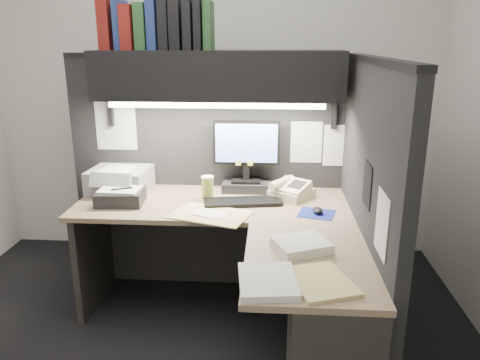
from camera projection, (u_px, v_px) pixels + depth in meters
The scene contains 22 objects.
floor at pixel (185, 356), 2.63m from camera, with size 3.50×3.50×0.00m, color black.
wall_back at pixel (213, 88), 3.68m from camera, with size 3.50×0.04×2.70m, color white.
wall_front at pixel (2, 255), 0.81m from camera, with size 3.50×0.04×2.70m, color white.
partition_back at pixel (209, 175), 3.29m from camera, with size 1.90×0.06×1.60m, color black.
partition_right at pixel (366, 216), 2.51m from camera, with size 0.06×1.50×1.60m, color black.
desk at pixel (261, 289), 2.48m from camera, with size 1.70×1.53×0.73m.
overhead_shelf at pixel (218, 75), 2.91m from camera, with size 1.55×0.34×0.30m, color black.
task_light_tube at pixel (216, 105), 2.83m from camera, with size 0.04×0.04×1.32m, color white.
monitor at pixel (246, 163), 3.12m from camera, with size 0.44×0.20×0.48m.
keyboard at pixel (243, 202), 2.91m from camera, with size 0.48×0.16×0.02m, color black.
mousepad at pixel (317, 214), 2.75m from camera, with size 0.20×0.18×0.00m, color navy.
mouse at pixel (318, 210), 2.74m from camera, with size 0.06×0.09×0.03m, color black.
telephone at pixel (292, 191), 3.02m from camera, with size 0.23×0.24×0.09m, color beige.
coffee_cup at pixel (208, 189), 2.98m from camera, with size 0.08×0.08×0.14m, color #D1C753.
printer at pixel (120, 180), 3.15m from camera, with size 0.38×0.33×0.15m, color #9A9DA0.
notebook_stack at pixel (121, 197), 2.92m from camera, with size 0.28×0.23×0.08m, color black.
open_folder at pixel (211, 215), 2.72m from camera, with size 0.44×0.28×0.01m, color #D4C177.
paper_stack_a at pixel (301, 245), 2.27m from camera, with size 0.25×0.21×0.05m, color white.
paper_stack_b at pixel (268, 281), 1.95m from camera, with size 0.24×0.30×0.03m, color white.
manila_stack at pixel (320, 282), 1.96m from camera, with size 0.24×0.30×0.02m, color #D4C177.
binder_row at pixel (157, 25), 2.85m from camera, with size 0.68×0.25×0.31m.
pinned_papers at pixel (264, 152), 2.84m from camera, with size 1.76×1.31×0.51m.
Camera 1 is at (0.46, -2.21, 1.71)m, focal length 35.00 mm.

